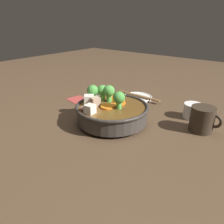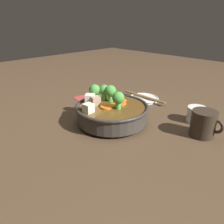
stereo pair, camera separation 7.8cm
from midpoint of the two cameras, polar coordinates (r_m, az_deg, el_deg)
The scene contains 7 objects.
ground_plane at distance 0.80m, azimuth 2.80°, elevation -2.86°, with size 3.00×3.00×0.00m, color #4C3826.
stirfry_bowl at distance 0.78m, azimuth 2.70°, elevation 0.30°, with size 0.26×0.26×0.13m.
side_saucer at distance 1.03m, azimuth 10.47°, elevation 3.45°, with size 0.13×0.13×0.01m.
tea_cup at distance 0.87m, azimuth 23.63°, elevation -0.62°, with size 0.07×0.07×0.06m.
dark_mug at distance 0.77m, azimuth 25.58°, elevation -2.83°, with size 0.10×0.08×0.09m.
napkin at distance 1.03m, azimuth -4.91°, elevation 3.40°, with size 0.12×0.10×0.00m.
chopsticks_pair at distance 1.03m, azimuth 10.51°, elevation 3.95°, with size 0.23×0.02×0.01m.
Camera 2 is at (0.51, -0.51, 0.36)m, focal length 35.00 mm.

